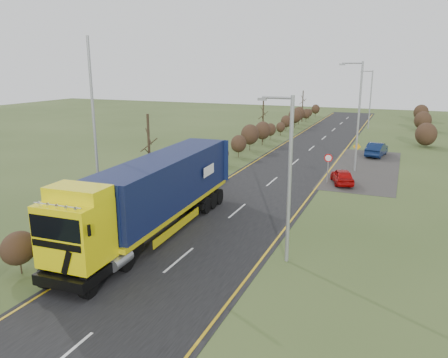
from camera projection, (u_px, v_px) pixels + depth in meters
ground at (212, 232)px, 24.86m from camera, size 160.00×160.00×0.00m
road at (265, 188)px, 33.80m from camera, size 8.00×120.00×0.02m
layby at (364, 168)px, 40.34m from camera, size 6.00×18.00×0.02m
lane_markings at (263, 189)px, 33.52m from camera, size 7.52×116.00×0.01m
hedgerow at (183, 167)px, 33.73m from camera, size 2.24×102.04×6.05m
lorry at (155, 192)px, 23.97m from camera, size 3.17×15.69×4.34m
car_red_hatchback at (342, 176)px, 34.85m from camera, size 2.48×3.87×1.23m
car_blue_sedan at (377, 149)px, 45.49m from camera, size 2.13×4.52×1.43m
streetlight_near at (288, 174)px, 20.15m from camera, size 1.70×0.18×7.94m
streetlight_mid at (358, 112)px, 37.96m from camera, size 2.03×0.19×9.55m
streetlight_far at (370, 97)px, 64.25m from camera, size 1.82×0.18×8.51m
left_pole at (95, 133)px, 25.32m from camera, size 0.16×0.16×10.81m
speed_sign at (328, 163)px, 34.90m from camera, size 0.66×0.10×2.38m
warning_board at (357, 151)px, 42.19m from camera, size 0.76×0.11×1.99m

